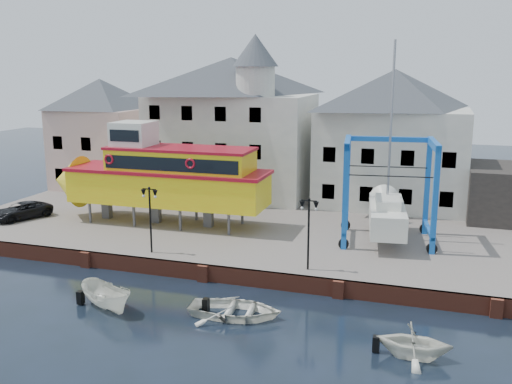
% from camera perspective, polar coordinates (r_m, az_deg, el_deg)
% --- Properties ---
extents(ground, '(140.00, 140.00, 0.00)m').
position_cam_1_polar(ground, '(34.14, -5.28, -8.88)').
color(ground, '#19232D').
rests_on(ground, ground).
extents(hardstanding, '(44.00, 22.00, 1.00)m').
position_cam_1_polar(hardstanding, '(43.78, 0.37, -3.32)').
color(hardstanding, '#625B55').
rests_on(hardstanding, ground).
extents(quay_wall, '(44.00, 0.47, 1.00)m').
position_cam_1_polar(quay_wall, '(34.05, -5.23, -8.03)').
color(quay_wall, brown).
rests_on(quay_wall, ground).
extents(building_pink, '(8.00, 7.00, 10.30)m').
position_cam_1_polar(building_pink, '(56.64, -15.12, 5.66)').
color(building_pink, '#D2AAA1').
rests_on(building_pink, hardstanding).
extents(building_white_main, '(14.00, 8.30, 14.00)m').
position_cam_1_polar(building_white_main, '(50.97, -2.36, 6.73)').
color(building_white_main, beige).
rests_on(building_white_main, hardstanding).
extents(building_white_right, '(12.00, 8.00, 11.20)m').
position_cam_1_polar(building_white_right, '(48.67, 13.49, 5.25)').
color(building_white_right, beige).
rests_on(building_white_right, hardstanding).
extents(lamp_post_left, '(1.12, 0.32, 4.20)m').
position_cam_1_polar(lamp_post_left, '(35.63, -10.58, -1.10)').
color(lamp_post_left, black).
rests_on(lamp_post_left, hardstanding).
extents(lamp_post_right, '(1.12, 0.32, 4.20)m').
position_cam_1_polar(lamp_post_right, '(32.17, 5.31, -2.39)').
color(lamp_post_right, black).
rests_on(lamp_post_right, hardstanding).
extents(tour_boat, '(17.18, 4.35, 7.46)m').
position_cam_1_polar(tour_boat, '(42.55, -10.04, 1.58)').
color(tour_boat, '#59595E').
rests_on(tour_boat, hardstanding).
extents(travel_lift, '(6.66, 8.86, 13.06)m').
position_cam_1_polar(travel_lift, '(39.34, 12.93, -1.41)').
color(travel_lift, blue).
rests_on(travel_lift, hardstanding).
extents(van, '(3.73, 4.94, 1.25)m').
position_cam_1_polar(van, '(47.09, -22.40, -1.74)').
color(van, black).
rests_on(van, hardstanding).
extents(motorboat_a, '(4.13, 3.03, 1.50)m').
position_cam_1_polar(motorboat_a, '(31.43, -14.66, -11.18)').
color(motorboat_a, white).
rests_on(motorboat_a, ground).
extents(motorboat_b, '(5.02, 3.82, 0.97)m').
position_cam_1_polar(motorboat_b, '(29.56, -2.09, -12.32)').
color(motorboat_b, white).
rests_on(motorboat_b, ground).
extents(motorboat_c, '(3.25, 2.81, 1.70)m').
position_cam_1_polar(motorboat_c, '(26.68, 15.43, -15.66)').
color(motorboat_c, white).
rests_on(motorboat_c, ground).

